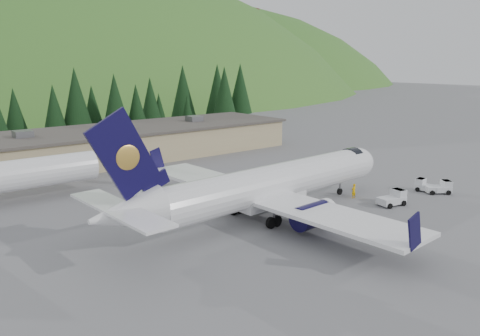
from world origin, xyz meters
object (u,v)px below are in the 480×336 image
Objects in this scene: terminal_building at (91,146)px; ramp_worker at (354,191)px; baggage_tug_b at (440,187)px; baggage_tug_c at (426,186)px; baggage_tug_a at (393,198)px; airliner at (268,186)px.

ramp_worker is (16.41, -39.49, -1.74)m from terminal_building.
terminal_building is at bearing 158.05° from baggage_tug_b.
baggage_tug_b reaches higher than baggage_tug_c.
baggage_tug_b is (8.76, -0.87, -0.05)m from baggage_tug_a.
airliner reaches higher than baggage_tug_b.
baggage_tug_a is 1.04× the size of baggage_tug_b.
terminal_building is 42.79m from ramp_worker.
terminal_building is at bearing 121.85° from baggage_tug_a.
ramp_worker is (-1.31, 4.55, 0.10)m from baggage_tug_a.
terminal_building is (-26.48, 44.90, 1.90)m from baggage_tug_b.
airliner is 12.16× the size of baggage_tug_c.
airliner is 0.53× the size of terminal_building.
airliner is at bearing -4.03° from ramp_worker.
baggage_tug_a is 47.50m from terminal_building.
baggage_tug_a is at bearing 108.60° from ramp_worker.
ramp_worker is (-9.48, 3.84, 0.18)m from baggage_tug_c.
baggage_tug_a is 8.20m from baggage_tug_c.
baggage_tug_a is at bearing -26.13° from airliner.
baggage_tug_a is 1.98× the size of ramp_worker.
terminal_building is (-25.89, 43.32, 1.92)m from baggage_tug_c.
baggage_tug_c is (21.98, -5.27, -2.64)m from airliner.
baggage_tug_c is at bearing 160.48° from ramp_worker.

